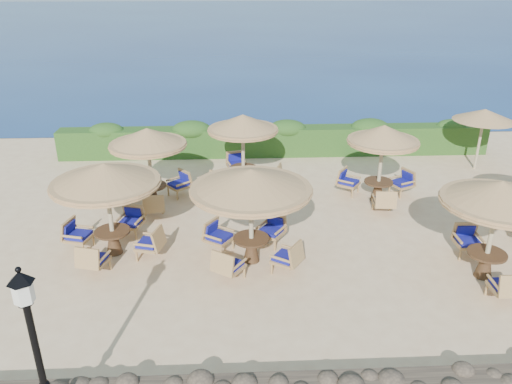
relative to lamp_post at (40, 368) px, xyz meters
name	(u,v)px	position (x,y,z in m)	size (l,w,h in m)	color
ground	(295,236)	(4.80, 6.80, -1.55)	(120.00, 120.00, 0.00)	beige
sea	(243,21)	(4.80, 76.80, -1.55)	(160.00, 160.00, 0.00)	navy
hedge	(275,141)	(4.80, 14.00, -0.95)	(18.00, 0.90, 1.20)	#1F4315
lamp_post	(40,368)	(0.00, 0.00, 0.00)	(0.44, 0.44, 3.31)	black
extra_parasol	(484,115)	(12.60, 12.00, 0.62)	(2.30, 2.30, 2.41)	tan
cafe_set_0	(107,192)	(-0.31, 6.07, 0.29)	(2.89, 2.89, 2.65)	tan
cafe_set_1	(251,196)	(3.47, 5.49, 0.36)	(3.16, 3.16, 2.65)	tan
cafe_set_2	(497,206)	(9.36, 4.45, 0.45)	(2.77, 2.81, 2.65)	tan
cafe_set_3	(149,153)	(0.31, 9.21, 0.28)	(2.73, 2.69, 2.65)	tan
cafe_set_4	(243,137)	(3.38, 10.71, 0.28)	(2.70, 2.69, 2.65)	tan
cafe_set_5	(382,151)	(7.91, 9.20, 0.24)	(2.76, 2.60, 2.65)	tan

